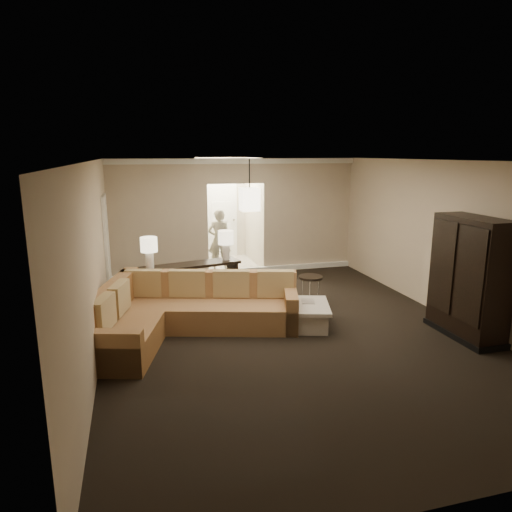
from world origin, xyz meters
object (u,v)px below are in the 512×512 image
object	(u,v)px
coffee_table	(300,315)
armoire	(469,280)
person	(219,237)
drink_table	(310,284)
sectional_sofa	(181,313)
console_table	(190,279)

from	to	relation	value
coffee_table	armoire	distance (m)	2.77
person	drink_table	bearing A→B (deg)	125.76
sectional_sofa	person	size ratio (longest dim) A/B	2.08
sectional_sofa	console_table	xyz separation A→B (m)	(0.35, 1.62, 0.10)
armoire	drink_table	distance (m)	2.84
console_table	person	size ratio (longest dim) A/B	1.20
console_table	drink_table	distance (m)	2.38
sectional_sofa	console_table	bearing A→B (deg)	94.09
coffee_table	person	size ratio (longest dim) A/B	0.71
coffee_table	armoire	bearing A→B (deg)	-24.30
coffee_table	person	world-z (taller)	person
coffee_table	person	bearing A→B (deg)	98.71
drink_table	person	xyz separation A→B (m)	(-1.21, 3.10, 0.45)
console_table	armoire	xyz separation A→B (m)	(4.09, -2.89, 0.47)
sectional_sofa	coffee_table	distance (m)	2.01
armoire	person	xyz separation A→B (m)	(-3.07, 5.19, -0.07)
coffee_table	drink_table	distance (m)	1.17
drink_table	coffee_table	bearing A→B (deg)	-120.65
sectional_sofa	console_table	world-z (taller)	sectional_sofa
sectional_sofa	armoire	distance (m)	4.65
armoire	person	distance (m)	6.03
sectional_sofa	drink_table	xyz separation A→B (m)	(2.58, 0.82, 0.05)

